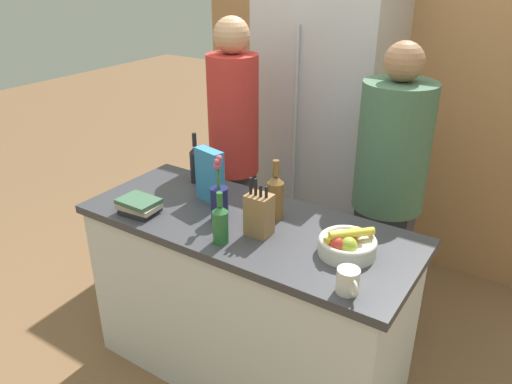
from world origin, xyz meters
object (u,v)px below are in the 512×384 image
knife_block (259,214)px  bottle_wine (196,163)px  refrigerator (325,122)px  flower_vase (219,199)px  bottle_vinegar (275,196)px  book_stack (139,206)px  person_at_sink (234,147)px  coffee_mug (348,281)px  bottle_oil (220,223)px  fruit_bowl (347,244)px  person_in_blue (389,184)px  cereal_box (210,176)px

knife_block → bottle_wine: 0.67m
refrigerator → flower_vase: refrigerator is taller
flower_vase → bottle_vinegar: (0.21, 0.16, 0.01)m
book_stack → person_at_sink: person_at_sink is taller
knife_block → coffee_mug: size_ratio=2.51×
book_stack → bottle_oil: size_ratio=0.86×
fruit_bowl → person_in_blue: size_ratio=0.14×
bottle_vinegar → person_in_blue: (0.34, 0.61, -0.09)m
bottle_vinegar → bottle_wine: bearing=168.3°
flower_vase → book_stack: flower_vase is taller
cereal_box → bottle_oil: cereal_box is taller
bottle_oil → person_in_blue: size_ratio=0.14×
cereal_box → coffee_mug: (0.90, -0.33, -0.09)m
person_at_sink → book_stack: bearing=-99.8°
bottle_oil → cereal_box: bearing=134.0°
bottle_oil → person_at_sink: person_at_sink is taller
coffee_mug → bottle_vinegar: bottle_vinegar is taller
knife_block → bottle_vinegar: 0.17m
knife_block → person_at_sink: size_ratio=0.15×
bottle_vinegar → person_in_blue: bearing=61.2°
book_stack → bottle_wine: size_ratio=0.73×
coffee_mug → book_stack: coffee_mug is taller
coffee_mug → person_in_blue: 0.99m
fruit_bowl → bottle_wine: bottle_wine is taller
refrigerator → cereal_box: refrigerator is taller
flower_vase → person_in_blue: size_ratio=0.19×
bottle_vinegar → person_in_blue: size_ratio=0.17×
refrigerator → bottle_vinegar: refrigerator is taller
flower_vase → coffee_mug: flower_vase is taller
knife_block → flower_vase: 0.23m
knife_block → coffee_mug: bearing=-19.6°
flower_vase → book_stack: 0.41m
flower_vase → person_in_blue: person_in_blue is taller
fruit_bowl → knife_block: size_ratio=0.90×
coffee_mug → book_stack: bearing=178.1°
fruit_bowl → book_stack: 1.01m
flower_vase → bottle_wine: bearing=143.2°
bottle_vinegar → refrigerator: bearing=105.2°
cereal_box → person_at_sink: (-0.22, 0.51, -0.05)m
book_stack → person_at_sink: 0.81m
coffee_mug → bottle_wine: size_ratio=0.38×
coffee_mug → bottle_oil: size_ratio=0.45×
bottle_vinegar → person_at_sink: (-0.59, 0.50, -0.03)m
flower_vase → coffee_mug: size_ratio=3.03×
coffee_mug → person_in_blue: (-0.19, 0.97, -0.02)m
fruit_bowl → book_stack: size_ratio=1.19×
knife_block → person_in_blue: size_ratio=0.16×
refrigerator → fruit_bowl: bearing=-60.5°
coffee_mug → knife_block: bearing=160.4°
flower_vase → knife_block: bearing=-3.5°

